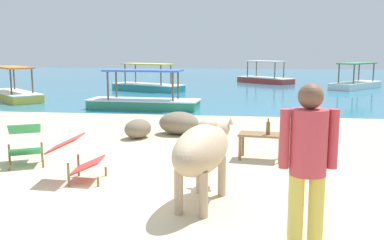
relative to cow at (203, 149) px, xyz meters
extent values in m
cube|color=#CCB78E|center=(-0.83, 0.35, -0.71)|extent=(18.00, 14.00, 0.04)
cube|color=teal|center=(-0.83, 22.35, -0.73)|extent=(60.00, 36.00, 0.03)
cylinder|color=tan|center=(-0.08, 0.38, -0.42)|extent=(0.11, 0.11, 0.54)
cylinder|color=tan|center=(0.22, 0.32, -0.42)|extent=(0.11, 0.11, 0.54)
cylinder|color=tan|center=(-0.24, -0.42, -0.42)|extent=(0.11, 0.11, 0.54)
cylinder|color=tan|center=(0.06, -0.48, -0.42)|extent=(0.11, 0.11, 0.54)
ellipsoid|color=tan|center=(-0.01, -0.05, 0.01)|extent=(0.82, 1.55, 0.59)
ellipsoid|color=tan|center=(0.17, 0.84, 0.11)|extent=(0.31, 0.43, 0.27)
cone|color=tan|center=(0.03, 0.87, 0.22)|extent=(0.12, 0.12, 0.10)
cone|color=tan|center=(0.30, 0.82, 0.22)|extent=(0.12, 0.12, 0.10)
ellipsoid|color=tan|center=(0.04, 0.20, 0.26)|extent=(0.28, 0.32, 0.20)
cube|color=brown|center=(0.77, 2.33, -0.25)|extent=(0.81, 0.53, 0.04)
cylinder|color=brown|center=(1.13, 2.47, -0.48)|extent=(0.05, 0.05, 0.43)
cylinder|color=brown|center=(1.08, 2.11, -0.48)|extent=(0.05, 0.05, 0.43)
cylinder|color=brown|center=(0.45, 2.55, -0.48)|extent=(0.05, 0.05, 0.43)
cylinder|color=brown|center=(0.41, 2.20, -0.48)|extent=(0.05, 0.05, 0.43)
cylinder|color=brown|center=(0.88, 2.24, -0.12)|extent=(0.07, 0.07, 0.22)
cylinder|color=brown|center=(0.88, 2.24, 0.02)|extent=(0.03, 0.03, 0.06)
cylinder|color=yellow|center=(0.88, 2.24, 0.06)|extent=(0.03, 0.03, 0.02)
cylinder|color=brown|center=(-2.77, 1.31, -0.62)|extent=(0.04, 0.04, 0.14)
cylinder|color=brown|center=(-3.23, 1.07, -0.62)|extent=(0.04, 0.04, 0.14)
cylinder|color=brown|center=(-2.96, 1.68, -0.52)|extent=(0.04, 0.04, 0.34)
cylinder|color=brown|center=(-3.42, 1.43, -0.52)|extent=(0.04, 0.04, 0.34)
cube|color=#339356|center=(-3.09, 1.37, -0.45)|extent=(0.66, 0.63, 0.21)
cube|color=#339356|center=(-3.24, 1.65, -0.13)|extent=(0.68, 0.65, 0.23)
cylinder|color=brown|center=(-1.59, 0.98, -0.62)|extent=(0.04, 0.04, 0.14)
cylinder|color=brown|center=(-1.53, 0.46, -0.62)|extent=(0.04, 0.04, 0.14)
cylinder|color=brown|center=(-2.00, 0.93, -0.52)|extent=(0.04, 0.04, 0.34)
cylinder|color=brown|center=(-1.94, 0.41, -0.52)|extent=(0.04, 0.04, 0.34)
cube|color=red|center=(-1.77, 0.69, -0.45)|extent=(0.49, 0.57, 0.21)
cube|color=red|center=(-2.08, 0.66, -0.13)|extent=(0.52, 0.57, 0.23)
cylinder|color=#DBC64C|center=(0.99, -1.43, -0.28)|extent=(0.14, 0.14, 0.82)
cylinder|color=#DBC64C|center=(1.16, -1.41, -0.28)|extent=(0.14, 0.14, 0.82)
cylinder|color=#CC3D47|center=(1.08, -1.42, 0.42)|extent=(0.32, 0.32, 0.58)
cylinder|color=#CC3D47|center=(0.87, -1.45, 0.45)|extent=(0.09, 0.09, 0.52)
cylinder|color=#CC3D47|center=(1.28, -1.40, 0.45)|extent=(0.09, 0.09, 0.52)
sphere|color=brown|center=(1.08, -1.42, 0.82)|extent=(0.22, 0.22, 0.22)
ellipsoid|color=#756651|center=(-1.84, 3.87, -0.48)|extent=(0.74, 0.84, 0.42)
ellipsoid|color=#756651|center=(-1.03, 4.46, -0.44)|extent=(1.01, 0.91, 0.51)
cube|color=#C63833|center=(1.43, 21.05, -0.58)|extent=(3.35, 3.30, 0.28)
cube|color=white|center=(1.43, 21.05, -0.42)|extent=(3.44, 3.39, 0.04)
cylinder|color=brown|center=(0.39, 21.53, 0.04)|extent=(0.06, 0.06, 0.95)
cylinder|color=brown|center=(0.92, 22.08, 0.04)|extent=(0.06, 0.06, 0.95)
cylinder|color=brown|center=(1.93, 20.02, 0.04)|extent=(0.06, 0.06, 0.95)
cylinder|color=brown|center=(2.47, 20.57, 0.04)|extent=(0.06, 0.06, 0.95)
cube|color=silver|center=(1.43, 21.05, 0.54)|extent=(2.46, 2.43, 0.06)
cube|color=gold|center=(-8.57, 10.64, -0.58)|extent=(3.37, 3.28, 0.28)
cube|color=white|center=(-8.57, 10.64, -0.42)|extent=(3.46, 3.37, 0.04)
cylinder|color=brown|center=(-9.09, 11.66, 0.04)|extent=(0.06, 0.06, 0.95)
cylinder|color=brown|center=(-8.05, 9.61, 0.04)|extent=(0.06, 0.06, 0.95)
cylinder|color=brown|center=(-7.52, 10.17, 0.04)|extent=(0.06, 0.06, 0.95)
cube|color=orange|center=(-8.57, 10.64, 0.54)|extent=(2.47, 2.41, 0.06)
cube|color=teal|center=(-4.29, 15.18, -0.58)|extent=(3.72, 2.54, 0.28)
cube|color=white|center=(-4.29, 15.18, -0.42)|extent=(3.81, 2.62, 0.04)
cylinder|color=brown|center=(-5.43, 15.30, 0.04)|extent=(0.06, 0.06, 0.95)
cylinder|color=brown|center=(-5.10, 15.99, 0.04)|extent=(0.06, 0.06, 0.95)
cylinder|color=brown|center=(-3.48, 14.37, 0.04)|extent=(0.06, 0.06, 0.95)
cylinder|color=brown|center=(-3.15, 15.06, 0.04)|extent=(0.06, 0.06, 0.95)
cube|color=#EFD14C|center=(-4.29, 15.18, 0.54)|extent=(2.68, 1.93, 0.06)
cube|color=white|center=(5.83, 17.61, -0.58)|extent=(3.10, 3.51, 0.28)
cube|color=white|center=(5.83, 17.61, -0.42)|extent=(3.18, 3.60, 0.04)
cylinder|color=brown|center=(6.20, 18.70, 0.04)|extent=(0.06, 0.06, 0.95)
cylinder|color=brown|center=(6.81, 18.22, 0.04)|extent=(0.06, 0.06, 0.95)
cylinder|color=brown|center=(4.86, 17.01, 0.04)|extent=(0.06, 0.06, 0.95)
cylinder|color=brown|center=(5.47, 16.53, 0.04)|extent=(0.06, 0.06, 0.95)
cube|color=#339356|center=(5.83, 17.61, 0.54)|extent=(2.30, 2.56, 0.06)
cube|color=#338E66|center=(-2.91, 8.73, -0.58)|extent=(3.66, 1.30, 0.28)
cube|color=white|center=(-2.91, 8.73, -0.42)|extent=(3.73, 1.36, 0.04)
cylinder|color=brown|center=(-1.81, 9.06, 0.04)|extent=(0.06, 0.06, 0.95)
cylinder|color=brown|center=(-1.85, 8.29, 0.04)|extent=(0.06, 0.06, 0.95)
cylinder|color=brown|center=(-3.97, 9.18, 0.04)|extent=(0.06, 0.06, 0.95)
cylinder|color=brown|center=(-4.01, 8.41, 0.04)|extent=(0.06, 0.06, 0.95)
cube|color=#3D66C6|center=(-2.91, 8.73, 0.54)|extent=(2.57, 1.07, 0.06)
camera|label=1|loc=(0.56, -5.23, 1.21)|focal=40.89mm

